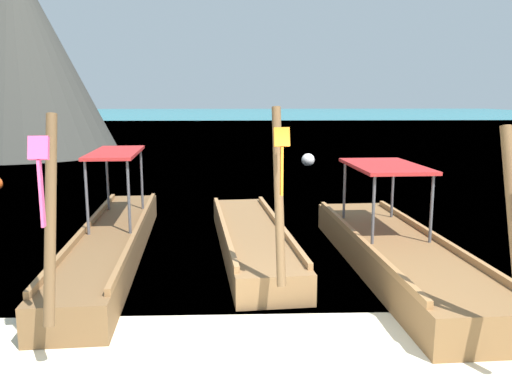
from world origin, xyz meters
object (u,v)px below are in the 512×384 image
(longtail_boat_orange_ribbon, at_px, (252,239))
(karst_rock, at_px, (9,57))
(longtail_boat_violet_ribbon, at_px, (397,252))
(longtail_boat_pink_ribbon, at_px, (112,241))
(mooring_buoy_near, at_px, (308,160))

(longtail_boat_orange_ribbon, relative_size, karst_rock, 0.55)
(longtail_boat_violet_ribbon, bearing_deg, karst_rock, 126.33)
(longtail_boat_violet_ribbon, relative_size, karst_rock, 0.62)
(longtail_boat_pink_ribbon, xyz_separation_m, longtail_boat_violet_ribbon, (4.97, -0.85, -0.00))
(longtail_boat_pink_ribbon, bearing_deg, mooring_buoy_near, 67.35)
(longtail_boat_orange_ribbon, relative_size, longtail_boat_violet_ribbon, 0.88)
(longtail_boat_violet_ribbon, bearing_deg, longtail_boat_orange_ribbon, 154.18)
(karst_rock, xyz_separation_m, mooring_buoy_near, (14.44, -5.71, -4.57))
(mooring_buoy_near, bearing_deg, karst_rock, 158.41)
(mooring_buoy_near, bearing_deg, longtail_boat_pink_ribbon, -112.65)
(longtail_boat_pink_ribbon, relative_size, longtail_boat_orange_ribbon, 1.26)
(karst_rock, distance_m, mooring_buoy_near, 16.19)
(longtail_boat_pink_ribbon, xyz_separation_m, longtail_boat_orange_ribbon, (2.56, 0.32, -0.07))
(longtail_boat_pink_ribbon, bearing_deg, karst_rock, 116.50)
(longtail_boat_orange_ribbon, xyz_separation_m, mooring_buoy_near, (2.72, 12.33, 0.02))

